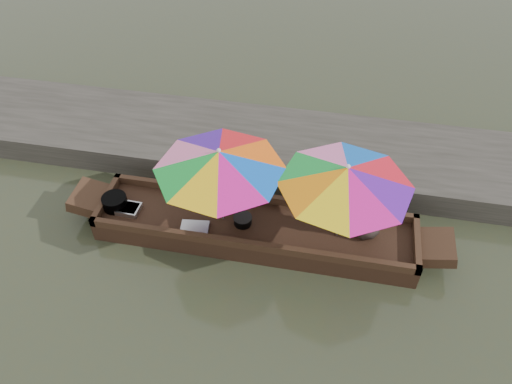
% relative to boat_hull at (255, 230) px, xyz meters
% --- Properties ---
extents(water, '(80.00, 80.00, 0.00)m').
position_rel_boat_hull_xyz_m(water, '(0.00, 0.00, -0.17)').
color(water, '#313827').
rests_on(water, ground).
extents(dock, '(22.00, 2.20, 0.50)m').
position_rel_boat_hull_xyz_m(dock, '(0.00, 2.20, 0.08)').
color(dock, '#2D2B26').
rests_on(dock, ground).
extents(boat_hull, '(5.47, 1.20, 0.35)m').
position_rel_boat_hull_xyz_m(boat_hull, '(0.00, 0.00, 0.00)').
color(boat_hull, black).
rests_on(boat_hull, water).
extents(cooking_pot, '(0.43, 0.43, 0.23)m').
position_rel_boat_hull_xyz_m(cooking_pot, '(-2.49, -0.07, 0.29)').
color(cooking_pot, black).
rests_on(cooking_pot, boat_hull).
extents(tray_crayfish, '(0.49, 0.35, 0.09)m').
position_rel_boat_hull_xyz_m(tray_crayfish, '(-2.27, -0.12, 0.22)').
color(tray_crayfish, silver).
rests_on(tray_crayfish, boat_hull).
extents(tray_scallop, '(0.51, 0.38, 0.06)m').
position_rel_boat_hull_xyz_m(tray_scallop, '(-0.97, -0.33, 0.21)').
color(tray_scallop, silver).
rests_on(tray_scallop, boat_hull).
extents(charcoal_grill, '(0.30, 0.30, 0.14)m').
position_rel_boat_hull_xyz_m(charcoal_grill, '(-0.20, -0.04, 0.25)').
color(charcoal_grill, black).
rests_on(charcoal_grill, boat_hull).
extents(supply_bag, '(0.30, 0.24, 0.26)m').
position_rel_boat_hull_xyz_m(supply_bag, '(-0.59, 0.30, 0.30)').
color(supply_bag, silver).
rests_on(supply_bag, boat_hull).
extents(vendor, '(0.63, 0.59, 1.08)m').
position_rel_boat_hull_xyz_m(vendor, '(1.88, 0.10, 0.71)').
color(vendor, '#312823').
rests_on(vendor, boat_hull).
extents(umbrella_bow, '(2.49, 2.49, 1.55)m').
position_rel_boat_hull_xyz_m(umbrella_bow, '(-0.56, 0.00, 0.95)').
color(umbrella_bow, '#FF5D0C').
rests_on(umbrella_bow, boat_hull).
extents(umbrella_stern, '(2.34, 2.34, 1.55)m').
position_rel_boat_hull_xyz_m(umbrella_stern, '(1.39, 0.00, 0.95)').
color(umbrella_stern, red).
rests_on(umbrella_stern, boat_hull).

